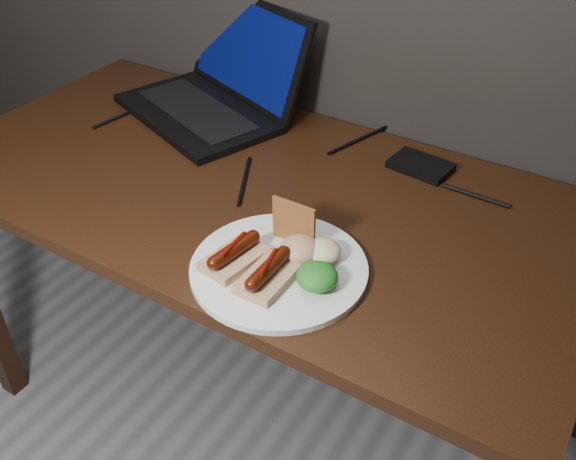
# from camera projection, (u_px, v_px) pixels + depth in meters

# --- Properties ---
(desk) EXTENTS (1.40, 0.70, 0.75)m
(desk) POSITION_uv_depth(u_px,v_px,m) (253.00, 220.00, 1.38)
(desk) COLOR #331A0C
(desk) RESTS_ON ground
(laptop) EXTENTS (0.50, 0.45, 0.25)m
(laptop) POSITION_uv_depth(u_px,v_px,m) (216.00, 89.00, 1.57)
(laptop) COLOR black
(laptop) RESTS_ON desk
(hard_drive) EXTENTS (0.14, 0.10, 0.02)m
(hard_drive) POSITION_uv_depth(u_px,v_px,m) (421.00, 166.00, 1.37)
(hard_drive) COLOR black
(hard_drive) RESTS_ON desk
(desk_cables) EXTENTS (0.94, 0.48, 0.01)m
(desk_cables) POSITION_uv_depth(u_px,v_px,m) (285.00, 150.00, 1.43)
(desk_cables) COLOR black
(desk_cables) RESTS_ON desk
(plate) EXTENTS (0.33, 0.33, 0.01)m
(plate) POSITION_uv_depth(u_px,v_px,m) (279.00, 268.00, 1.11)
(plate) COLOR white
(plate) RESTS_ON desk
(bread_sausage_left) EXTENTS (0.09, 0.12, 0.04)m
(bread_sausage_left) POSITION_uv_depth(u_px,v_px,m) (234.00, 255.00, 1.10)
(bread_sausage_left) COLOR #DEB282
(bread_sausage_left) RESTS_ON plate
(bread_sausage_center) EXTENTS (0.07, 0.12, 0.04)m
(bread_sausage_center) POSITION_uv_depth(u_px,v_px,m) (268.00, 273.00, 1.06)
(bread_sausage_center) COLOR #DEB282
(bread_sausage_center) RESTS_ON plate
(crispbread) EXTENTS (0.09, 0.01, 0.08)m
(crispbread) POSITION_uv_depth(u_px,v_px,m) (294.00, 223.00, 1.13)
(crispbread) COLOR #AF6D30
(crispbread) RESTS_ON plate
(salad_greens) EXTENTS (0.07, 0.07, 0.04)m
(salad_greens) POSITION_uv_depth(u_px,v_px,m) (317.00, 277.00, 1.05)
(salad_greens) COLOR #125B1A
(salad_greens) RESTS_ON plate
(salsa_mound) EXTENTS (0.07, 0.07, 0.04)m
(salsa_mound) POSITION_uv_depth(u_px,v_px,m) (300.00, 249.00, 1.11)
(salsa_mound) COLOR maroon
(salsa_mound) RESTS_ON plate
(coleslaw_mound) EXTENTS (0.06, 0.06, 0.04)m
(coleslaw_mound) POSITION_uv_depth(u_px,v_px,m) (323.00, 251.00, 1.11)
(coleslaw_mound) COLOR silver
(coleslaw_mound) RESTS_ON plate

